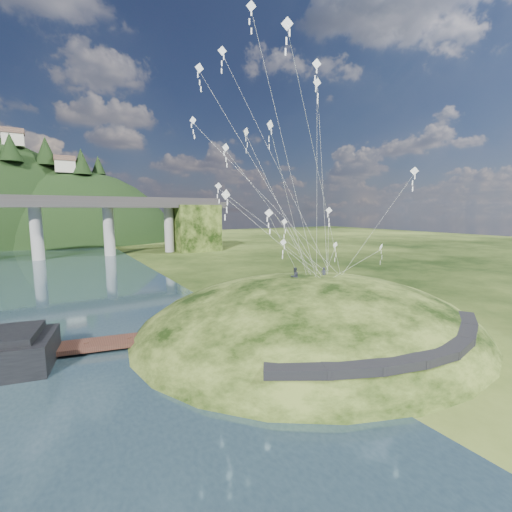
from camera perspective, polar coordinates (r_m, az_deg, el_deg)
ground at (r=29.68m, az=-0.66°, el=-15.44°), size 320.00×320.00×0.00m
grass_hill at (r=36.07m, az=9.02°, el=-13.80°), size 36.00×32.00×13.00m
footpath at (r=27.10m, az=24.92°, el=-13.75°), size 22.29×5.84×0.83m
wooden_dock at (r=32.27m, az=-20.35°, el=-13.05°), size 15.91×5.55×1.12m
kite_flyers at (r=35.05m, az=7.53°, el=-1.88°), size 4.16×1.26×1.93m
kite_swarm at (r=34.15m, az=3.73°, el=15.88°), size 19.44×16.32×21.79m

